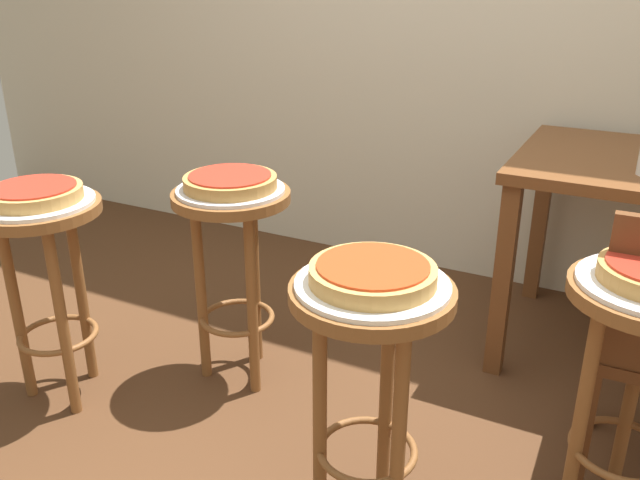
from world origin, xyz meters
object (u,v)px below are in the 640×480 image
Objects in this scene: stool_rear at (233,243)px; stool_middle at (45,257)px; pizza_middle at (34,193)px; pizza_rear at (230,181)px; pizza_foreground at (373,274)px; serving_plate_foreground at (372,285)px; serving_plate_rear at (231,190)px; stool_foreground at (370,354)px; serving_plate_middle at (35,202)px.

stool_middle is at bearing -141.15° from stool_rear.
pizza_middle is 0.60m from pizza_rear.
pizza_foreground is 0.42× the size of stool_middle.
stool_middle and stool_rear have the same top height.
pizza_rear is at bearing 147.96° from serving_plate_foreground.
pizza_foreground is 0.97× the size of pizza_rear.
pizza_foreground reaches higher than serving_plate_rear.
pizza_middle is at bearing 177.43° from serving_plate_foreground.
stool_foreground is 1.00× the size of stool_rear.
serving_plate_rear is at bearing 147.96° from pizza_foreground.
pizza_rear is at bearing 0.00° from serving_plate_rear.
pizza_foreground reaches higher than stool_foreground.
pizza_rear is (0.47, 0.38, 0.00)m from pizza_middle.
stool_middle is at bearing 177.43° from pizza_foreground.
serving_plate_rear is (-0.68, 0.43, 0.19)m from stool_foreground.
pizza_middle is at bearing 3.02° from stool_middle.
stool_rear is 2.30× the size of pizza_rear.
serving_plate_foreground is 0.03m from pizza_foreground.
serving_plate_rear is 1.17× the size of pizza_rear.
stool_rear is 1.97× the size of serving_plate_rear.
pizza_rear is (0.00, -0.00, 0.22)m from stool_rear.
pizza_foreground is at bearing 176.42° from stool_foreground.
serving_plate_middle is at bearing -141.15° from stool_rear.
pizza_foreground and pizza_middle have the same top height.
stool_rear is 0.19m from serving_plate_rear.
pizza_rear is at bearing 147.96° from stool_foreground.
serving_plate_middle is at bearing -179.94° from pizza_middle.
stool_rear is (0.47, 0.38, -0.19)m from serving_plate_middle.
serving_plate_middle is at bearing 177.43° from serving_plate_foreground.
pizza_rear is at bearing 38.85° from pizza_middle.
serving_plate_rear is (0.47, 0.38, 0.19)m from stool_middle.
stool_rear is at bearing 38.85° from pizza_middle.
pizza_rear reaches higher than stool_foreground.
stool_rear is at bearing 90.00° from pizza_rear.
serving_plate_foreground is 0.52× the size of stool_rear.
serving_plate_foreground is at bearing -32.04° from serving_plate_rear.
pizza_middle is 0.60m from serving_plate_rear.
pizza_middle reaches higher than stool_foreground.
stool_middle is 2.41× the size of pizza_middle.
serving_plate_foreground is at bearing -2.57° from pizza_middle.
pizza_middle is at bearing -141.15° from pizza_rear.
stool_foreground is at bearing 0.00° from serving_plate_foreground.
stool_foreground is at bearing -32.04° from pizza_rear.
serving_plate_rear is (0.47, 0.38, 0.00)m from serving_plate_middle.
serving_plate_foreground reaches higher than stool_middle.
stool_middle is 1.97× the size of serving_plate_rear.
stool_middle is at bearing -176.98° from pizza_middle.
serving_plate_foreground is at bearing -32.04° from stool_rear.
stool_rear is at bearing 38.85° from stool_middle.
pizza_rear reaches higher than serving_plate_foreground.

